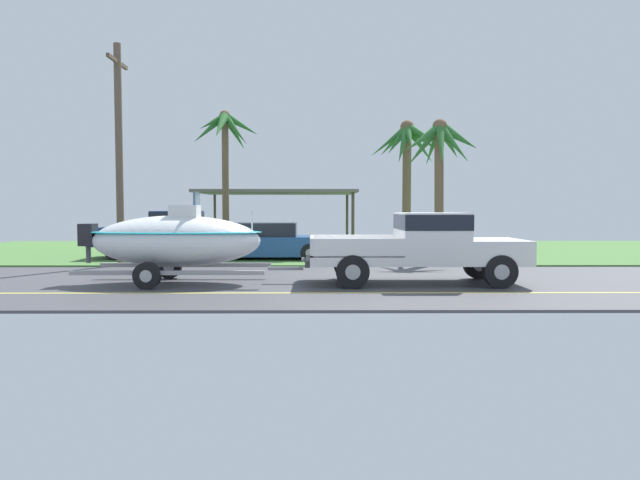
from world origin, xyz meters
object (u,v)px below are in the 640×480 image
object	(u,v)px
pickup_truck_towing	(429,244)
parked_pickup_background	(177,232)
palm_tree_mid	(225,139)
utility_pole	(119,151)
palm_tree_near_left	(441,153)
palm_tree_near_right	(407,151)
boat_on_trailer	(176,241)
carport_awning	(278,193)
parked_sedan_near	(267,242)

from	to	relation	value
pickup_truck_towing	parked_pickup_background	distance (m)	10.68
palm_tree_mid	utility_pole	distance (m)	6.65
palm_tree_near_left	palm_tree_near_right	bearing A→B (deg)	94.94
boat_on_trailer	parked_pickup_background	world-z (taller)	boat_on_trailer
parked_pickup_background	carport_awning	xyz separation A→B (m)	(3.31, 7.03, 1.64)
pickup_truck_towing	palm_tree_near_right	world-z (taller)	palm_tree_near_right
parked_pickup_background	carport_awning	world-z (taller)	carport_awning
parked_sedan_near	carport_awning	world-z (taller)	carport_awning
pickup_truck_towing	parked_pickup_background	xyz separation A→B (m)	(-8.08, 6.98, 0.00)
parked_sedan_near	palm_tree_mid	distance (m)	6.25
pickup_truck_towing	boat_on_trailer	size ratio (longest dim) A/B	1.00
utility_pole	parked_sedan_near	bearing A→B (deg)	22.41
pickup_truck_towing	boat_on_trailer	xyz separation A→B (m)	(-6.42, 0.00, 0.08)
parked_sedan_near	palm_tree_near_left	distance (m)	6.99
parked_pickup_background	palm_tree_mid	distance (m)	5.53
boat_on_trailer	carport_awning	world-z (taller)	carport_awning
boat_on_trailer	palm_tree_mid	bearing A→B (deg)	92.15
carport_awning	palm_tree_near_left	bearing A→B (deg)	-53.46
boat_on_trailer	carport_awning	xyz separation A→B (m)	(1.65, 14.01, 1.56)
boat_on_trailer	parked_sedan_near	xyz separation A→B (m)	(1.73, 6.62, -0.42)
boat_on_trailer	parked_pickup_background	size ratio (longest dim) A/B	1.03
parked_pickup_background	palm_tree_near_left	xyz separation A→B (m)	(9.55, -1.38, 2.81)
boat_on_trailer	palm_tree_near_left	bearing A→B (deg)	35.35
parked_sedan_near	utility_pole	world-z (taller)	utility_pole
parked_sedan_near	palm_tree_mid	world-z (taller)	palm_tree_mid
carport_awning	palm_tree_near_right	xyz separation A→B (m)	(5.82, -3.57, 1.72)
carport_awning	utility_pole	xyz separation A→B (m)	(-4.63, -9.33, 1.15)
boat_on_trailer	palm_tree_mid	size ratio (longest dim) A/B	0.91
palm_tree_near_right	palm_tree_mid	world-z (taller)	palm_tree_mid
parked_sedan_near	palm_tree_near_left	world-z (taller)	palm_tree_near_left
pickup_truck_towing	carport_awning	bearing A→B (deg)	108.79
carport_awning	palm_tree_mid	bearing A→B (deg)	-121.87
parked_sedan_near	carport_awning	size ratio (longest dim) A/B	0.59
palm_tree_near_right	palm_tree_mid	xyz separation A→B (m)	(-7.87, 0.26, 0.51)
boat_on_trailer	palm_tree_mid	world-z (taller)	palm_tree_mid
parked_sedan_near	palm_tree_near_right	distance (m)	7.83
pickup_truck_towing	parked_pickup_background	world-z (taller)	parked_pickup_background
utility_pole	boat_on_trailer	bearing A→B (deg)	-57.49
boat_on_trailer	palm_tree_near_right	bearing A→B (deg)	54.43
pickup_truck_towing	carport_awning	distance (m)	14.89
palm_tree_near_left	pickup_truck_towing	bearing A→B (deg)	-104.72
boat_on_trailer	pickup_truck_towing	bearing A→B (deg)	-0.00
carport_awning	utility_pole	bearing A→B (deg)	-116.39
palm_tree_near_left	boat_on_trailer	bearing A→B (deg)	-144.65
pickup_truck_towing	palm_tree_near_left	xyz separation A→B (m)	(1.47, 5.60, 2.81)
utility_pole	carport_awning	bearing A→B (deg)	63.61
carport_awning	pickup_truck_towing	bearing A→B (deg)	-71.21
palm_tree_near_left	palm_tree_near_right	xyz separation A→B (m)	(-0.42, 4.85, 0.56)
palm_tree_near_left	parked_pickup_background	bearing A→B (deg)	171.76
pickup_truck_towing	parked_pickup_background	size ratio (longest dim) A/B	1.03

